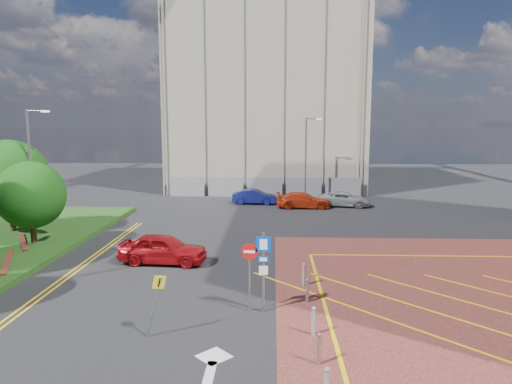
# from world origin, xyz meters

# --- Properties ---
(ground) EXTENTS (140.00, 140.00, 0.00)m
(ground) POSITION_xyz_m (0.00, 0.00, 0.00)
(ground) COLOR black
(ground) RESTS_ON ground
(tree_c) EXTENTS (4.00, 4.00, 4.90)m
(tree_c) POSITION_xyz_m (-13.50, 10.00, 3.19)
(tree_c) COLOR #3D2B1C
(tree_c) RESTS_ON grass_bed
(tree_d) EXTENTS (5.00, 5.00, 6.08)m
(tree_d) POSITION_xyz_m (-16.50, 13.00, 3.87)
(tree_d) COLOR #3D2B1C
(tree_d) RESTS_ON grass_bed
(lamp_left_far) EXTENTS (1.53, 0.16, 8.00)m
(lamp_left_far) POSITION_xyz_m (-14.42, 12.00, 4.66)
(lamp_left_far) COLOR #9EA0A8
(lamp_left_far) RESTS_ON grass_bed
(lamp_back) EXTENTS (1.53, 0.16, 8.00)m
(lamp_back) POSITION_xyz_m (4.08, 28.00, 4.36)
(lamp_back) COLOR #9EA0A8
(lamp_back) RESTS_ON ground
(sign_cluster) EXTENTS (1.17, 0.12, 3.20)m
(sign_cluster) POSITION_xyz_m (0.30, 0.98, 1.95)
(sign_cluster) COLOR #9EA0A8
(sign_cluster) RESTS_ON ground
(warning_sign) EXTENTS (0.76, 0.42, 2.25)m
(warning_sign) POSITION_xyz_m (-3.16, -1.34, 1.43)
(warning_sign) COLOR #9EA0A8
(warning_sign) RESTS_ON ground
(bollard_row) EXTENTS (0.14, 11.14, 0.90)m
(bollard_row) POSITION_xyz_m (2.30, -1.67, 0.47)
(bollard_row) COLOR #9EA0A8
(bollard_row) RESTS_ON forecourt
(construction_building) EXTENTS (21.20, 19.20, 22.00)m
(construction_building) POSITION_xyz_m (0.00, 40.00, 11.00)
(construction_building) COLOR gray
(construction_building) RESTS_ON ground
(construction_fence) EXTENTS (21.60, 0.06, 2.00)m
(construction_fence) POSITION_xyz_m (1.00, 30.00, 1.00)
(construction_fence) COLOR gray
(construction_fence) RESTS_ON ground
(car_red_left) EXTENTS (4.79, 2.24, 1.58)m
(car_red_left) POSITION_xyz_m (-4.98, 7.18, 0.79)
(car_red_left) COLOR #9F0D11
(car_red_left) RESTS_ON ground
(car_blue_back) EXTENTS (4.24, 1.77, 1.36)m
(car_blue_back) POSITION_xyz_m (-0.83, 25.67, 0.68)
(car_blue_back) COLOR navy
(car_blue_back) RESTS_ON ground
(car_red_back) EXTENTS (4.82, 2.02, 1.39)m
(car_red_back) POSITION_xyz_m (3.55, 23.80, 0.70)
(car_red_back) COLOR red
(car_red_back) RESTS_ON ground
(car_silver_back) EXTENTS (5.02, 2.98, 1.31)m
(car_silver_back) POSITION_xyz_m (7.29, 24.77, 0.65)
(car_silver_back) COLOR silver
(car_silver_back) RESTS_ON ground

